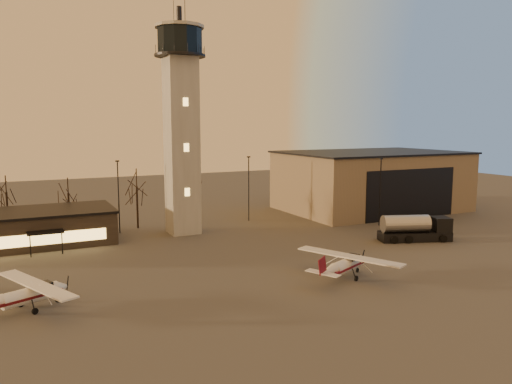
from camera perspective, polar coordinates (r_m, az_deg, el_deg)
ground at (r=44.23m, az=4.01°, el=-12.22°), size 220.00×220.00×0.00m
control_tower at (r=69.16m, az=-8.55°, el=8.70°), size 6.80×6.80×32.60m
hangar at (r=90.70m, az=13.02°, el=1.28°), size 30.60×20.60×10.30m
terminal at (r=69.12m, az=-26.51°, el=-3.85°), size 25.40×12.20×4.30m
light_poles at (r=70.93m, az=-8.23°, el=-0.16°), size 58.50×12.25×10.14m
tree_row at (r=75.97m, az=-20.41°, el=0.36°), size 37.20×9.20×8.80m
cessna_front at (r=50.69m, az=10.35°, el=-8.44°), size 9.07×10.87×3.12m
cessna_rear at (r=45.63m, az=-24.20°, el=-10.90°), size 8.80×10.59×3.02m
fuel_truck at (r=68.32m, az=17.66°, el=-4.21°), size 9.58×5.59×3.42m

